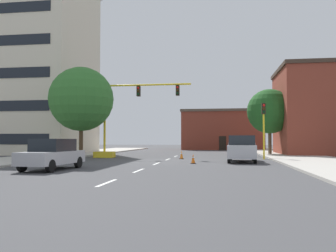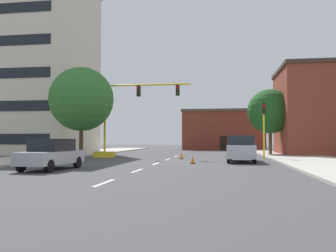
{
  "view_description": "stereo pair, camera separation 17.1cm",
  "coord_description": "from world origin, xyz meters",
  "px_view_note": "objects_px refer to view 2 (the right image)",
  "views": [
    {
      "loc": [
        4.4,
        -27.46,
        1.71
      ],
      "look_at": [
        -0.19,
        3.89,
        2.9
      ],
      "focal_mm": 37.91,
      "sensor_mm": 36.0,
      "label": 1
    },
    {
      "loc": [
        4.57,
        -27.43,
        1.71
      ],
      "look_at": [
        -0.19,
        3.89,
        2.9
      ],
      "focal_mm": 37.91,
      "sensor_mm": 36.0,
      "label": 2
    }
  ],
  "objects_px": {
    "traffic_signal_gantry": "(117,134)",
    "sedan_silver_near_left": "(51,154)",
    "traffic_light_pole_right": "(264,118)",
    "tree_right_mid": "(270,111)",
    "traffic_cone_roadside_a": "(181,155)",
    "pickup_truck_silver": "(242,149)",
    "traffic_cone_roadside_b": "(193,159)",
    "tree_left_near": "(81,99)"
  },
  "relations": [
    {
      "from": "traffic_signal_gantry",
      "to": "tree_right_mid",
      "type": "height_order",
      "value": "tree_right_mid"
    },
    {
      "from": "pickup_truck_silver",
      "to": "traffic_cone_roadside_a",
      "type": "height_order",
      "value": "pickup_truck_silver"
    },
    {
      "from": "pickup_truck_silver",
      "to": "traffic_cone_roadside_b",
      "type": "height_order",
      "value": "pickup_truck_silver"
    },
    {
      "from": "traffic_signal_gantry",
      "to": "tree_right_mid",
      "type": "distance_m",
      "value": 16.77
    },
    {
      "from": "tree_right_mid",
      "to": "tree_left_near",
      "type": "bearing_deg",
      "value": -154.11
    },
    {
      "from": "traffic_signal_gantry",
      "to": "sedan_silver_near_left",
      "type": "height_order",
      "value": "traffic_signal_gantry"
    },
    {
      "from": "tree_left_near",
      "to": "traffic_cone_roadside_b",
      "type": "bearing_deg",
      "value": -28.4
    },
    {
      "from": "tree_right_mid",
      "to": "traffic_cone_roadside_a",
      "type": "distance_m",
      "value": 12.98
    },
    {
      "from": "sedan_silver_near_left",
      "to": "traffic_cone_roadside_a",
      "type": "height_order",
      "value": "sedan_silver_near_left"
    },
    {
      "from": "traffic_light_pole_right",
      "to": "traffic_cone_roadside_a",
      "type": "distance_m",
      "value": 7.7
    },
    {
      "from": "tree_left_near",
      "to": "sedan_silver_near_left",
      "type": "distance_m",
      "value": 13.15
    },
    {
      "from": "traffic_cone_roadside_a",
      "to": "traffic_cone_roadside_b",
      "type": "distance_m",
      "value": 5.9
    },
    {
      "from": "traffic_signal_gantry",
      "to": "traffic_cone_roadside_a",
      "type": "height_order",
      "value": "traffic_signal_gantry"
    },
    {
      "from": "sedan_silver_near_left",
      "to": "tree_right_mid",
      "type": "bearing_deg",
      "value": 54.61
    },
    {
      "from": "traffic_light_pole_right",
      "to": "traffic_cone_roadside_b",
      "type": "xyz_separation_m",
      "value": [
        -5.58,
        -6.11,
        -3.19
      ]
    },
    {
      "from": "traffic_signal_gantry",
      "to": "sedan_silver_near_left",
      "type": "xyz_separation_m",
      "value": [
        0.25,
        -13.26,
        -1.35
      ]
    },
    {
      "from": "traffic_signal_gantry",
      "to": "sedan_silver_near_left",
      "type": "distance_m",
      "value": 13.33
    },
    {
      "from": "traffic_cone_roadside_a",
      "to": "traffic_signal_gantry",
      "type": "bearing_deg",
      "value": 167.93
    },
    {
      "from": "tree_left_near",
      "to": "sedan_silver_near_left",
      "type": "xyz_separation_m",
      "value": [
        3.19,
        -11.94,
        -4.48
      ]
    },
    {
      "from": "tree_right_mid",
      "to": "traffic_cone_roadside_a",
      "type": "height_order",
      "value": "tree_right_mid"
    },
    {
      "from": "tree_right_mid",
      "to": "traffic_cone_roadside_a",
      "type": "xyz_separation_m",
      "value": [
        -8.63,
        -8.67,
        -4.34
      ]
    },
    {
      "from": "traffic_light_pole_right",
      "to": "sedan_silver_near_left",
      "type": "distance_m",
      "value": 18.1
    },
    {
      "from": "traffic_light_pole_right",
      "to": "pickup_truck_silver",
      "type": "relative_size",
      "value": 0.87
    },
    {
      "from": "pickup_truck_silver",
      "to": "traffic_cone_roadside_b",
      "type": "xyz_separation_m",
      "value": [
        -3.5,
        -2.35,
        -0.64
      ]
    },
    {
      "from": "tree_right_mid",
      "to": "traffic_cone_roadside_a",
      "type": "bearing_deg",
      "value": -134.88
    },
    {
      "from": "traffic_cone_roadside_a",
      "to": "traffic_light_pole_right",
      "type": "bearing_deg",
      "value": 3.11
    },
    {
      "from": "tree_left_near",
      "to": "pickup_truck_silver",
      "type": "xyz_separation_m",
      "value": [
        14.13,
        -3.39,
        -4.39
      ]
    },
    {
      "from": "sedan_silver_near_left",
      "to": "traffic_cone_roadside_b",
      "type": "relative_size",
      "value": 6.69
    },
    {
      "from": "traffic_signal_gantry",
      "to": "traffic_cone_roadside_a",
      "type": "relative_size",
      "value": 11.94
    },
    {
      "from": "traffic_light_pole_right",
      "to": "traffic_cone_roadside_a",
      "type": "height_order",
      "value": "traffic_light_pole_right"
    },
    {
      "from": "traffic_light_pole_right",
      "to": "tree_right_mid",
      "type": "xyz_separation_m",
      "value": [
        1.61,
        8.28,
        1.19
      ]
    },
    {
      "from": "tree_right_mid",
      "to": "traffic_cone_roadside_b",
      "type": "distance_m",
      "value": 16.67
    },
    {
      "from": "traffic_signal_gantry",
      "to": "sedan_silver_near_left",
      "type": "bearing_deg",
      "value": -88.91
    },
    {
      "from": "tree_left_near",
      "to": "traffic_cone_roadside_b",
      "type": "xyz_separation_m",
      "value": [
        10.62,
        -5.74,
        -5.03
      ]
    },
    {
      "from": "traffic_signal_gantry",
      "to": "pickup_truck_silver",
      "type": "bearing_deg",
      "value": -22.81
    },
    {
      "from": "traffic_light_pole_right",
      "to": "traffic_cone_roadside_a",
      "type": "relative_size",
      "value": 6.35
    },
    {
      "from": "traffic_light_pole_right",
      "to": "pickup_truck_silver",
      "type": "bearing_deg",
      "value": -118.94
    },
    {
      "from": "pickup_truck_silver",
      "to": "sedan_silver_near_left",
      "type": "bearing_deg",
      "value": -141.99
    },
    {
      "from": "traffic_light_pole_right",
      "to": "pickup_truck_silver",
      "type": "height_order",
      "value": "traffic_light_pole_right"
    },
    {
      "from": "tree_right_mid",
      "to": "pickup_truck_silver",
      "type": "height_order",
      "value": "tree_right_mid"
    },
    {
      "from": "traffic_signal_gantry",
      "to": "traffic_cone_roadside_b",
      "type": "bearing_deg",
      "value": -42.56
    },
    {
      "from": "traffic_signal_gantry",
      "to": "traffic_cone_roadside_a",
      "type": "bearing_deg",
      "value": -12.07
    }
  ]
}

